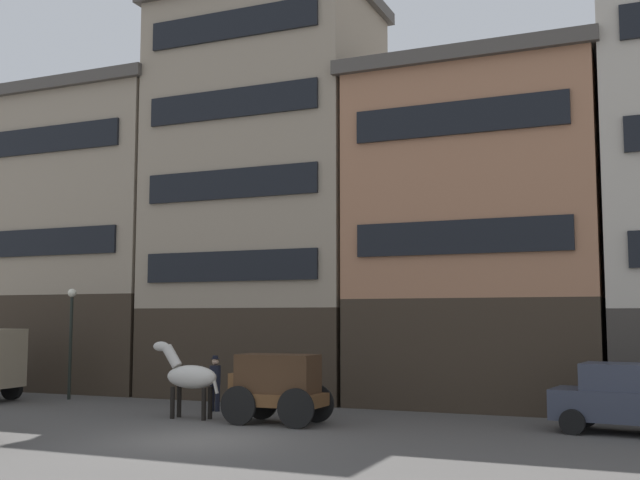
{
  "coord_description": "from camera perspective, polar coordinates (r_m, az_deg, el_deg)",
  "views": [
    {
      "loc": [
        10.54,
        -16.91,
        3.04
      ],
      "look_at": [
        2.38,
        2.16,
        5.11
      ],
      "focal_mm": 43.61,
      "sensor_mm": 36.0,
      "label": 1
    }
  ],
  "objects": [
    {
      "name": "ground_plane",
      "position": [
        20.16,
        -8.96,
        -14.3
      ],
      "size": [
        120.0,
        120.0,
        0.0
      ],
      "primitive_type": "plane",
      "color": "#4C4947"
    },
    {
      "name": "building_far_left",
      "position": [
        36.43,
        -16.98,
        0.1
      ],
      "size": [
        10.3,
        6.43,
        13.06
      ],
      "color": "#33281E",
      "rests_on": "ground_plane"
    },
    {
      "name": "building_center_left",
      "position": [
        31.5,
        -3.9,
        3.49
      ],
      "size": [
        8.88,
        6.43,
        16.04
      ],
      "color": "#33281E",
      "rests_on": "ground_plane"
    },
    {
      "name": "building_center_right",
      "position": [
        28.41,
        11.59,
        0.5
      ],
      "size": [
        8.89,
        6.43,
        12.02
      ],
      "color": "#33281E",
      "rests_on": "ground_plane"
    },
    {
      "name": "cargo_wagon",
      "position": [
        22.77,
        -3.24,
        -10.46
      ],
      "size": [
        2.9,
        1.5,
        1.98
      ],
      "color": "brown",
      "rests_on": "ground_plane"
    },
    {
      "name": "draft_horse",
      "position": [
        24.21,
        -9.6,
        -9.81
      ],
      "size": [
        2.34,
        0.6,
        2.3
      ],
      "color": "beige",
      "rests_on": "ground_plane"
    },
    {
      "name": "sedan_parked_curb",
      "position": [
        22.28,
        21.42,
        -10.79
      ],
      "size": [
        3.86,
        2.2,
        1.83
      ],
      "color": "#333847",
      "rests_on": "ground_plane"
    },
    {
      "name": "pedestrian_officer",
      "position": [
        25.98,
        -7.71,
        -10.19
      ],
      "size": [
        0.45,
        0.45,
        1.79
      ],
      "color": "black",
      "rests_on": "ground_plane"
    },
    {
      "name": "streetlamp_curbside",
      "position": [
        30.79,
        -17.81,
        -6.12
      ],
      "size": [
        0.32,
        0.32,
        4.12
      ],
      "color": "black",
      "rests_on": "ground_plane"
    }
  ]
}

